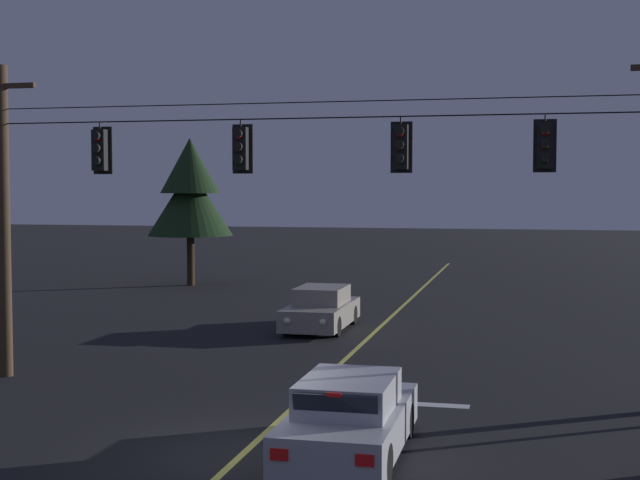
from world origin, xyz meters
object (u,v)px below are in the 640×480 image
(tree_verge_far, at_px, (190,192))
(traffic_light_left_inner, at_px, (241,148))
(traffic_light_centre, at_px, (401,147))
(traffic_light_leftmost, at_px, (100,150))
(car_oncoming_lead, at_px, (321,309))
(traffic_light_right_inner, at_px, (545,145))
(car_waiting_near_lane, at_px, (350,419))

(tree_verge_far, bearing_deg, traffic_light_left_inner, -65.81)
(traffic_light_centre, bearing_deg, traffic_light_leftmost, 180.00)
(traffic_light_leftmost, bearing_deg, tree_verge_far, 105.69)
(traffic_light_leftmost, distance_m, car_oncoming_lead, 10.67)
(traffic_light_leftmost, relative_size, traffic_light_right_inner, 1.00)
(car_waiting_near_lane, bearing_deg, traffic_light_centre, 87.36)
(car_waiting_near_lane, relative_size, tree_verge_far, 0.62)
(traffic_light_left_inner, relative_size, car_waiting_near_lane, 0.28)
(traffic_light_leftmost, relative_size, car_oncoming_lead, 0.28)
(traffic_light_leftmost, height_order, car_oncoming_lead, traffic_light_leftmost)
(traffic_light_leftmost, bearing_deg, traffic_light_centre, 0.00)
(traffic_light_leftmost, distance_m, traffic_light_left_inner, 3.47)
(traffic_light_left_inner, height_order, car_waiting_near_lane, traffic_light_left_inner)
(traffic_light_left_inner, bearing_deg, tree_verge_far, 114.19)
(traffic_light_centre, height_order, traffic_light_right_inner, same)
(traffic_light_left_inner, distance_m, car_waiting_near_lane, 7.49)
(traffic_light_centre, xyz_separation_m, car_waiting_near_lane, (-0.21, -4.58, -4.84))
(traffic_light_centre, relative_size, traffic_light_right_inner, 1.00)
(traffic_light_right_inner, bearing_deg, tree_verge_far, 127.72)
(traffic_light_left_inner, distance_m, tree_verge_far, 22.61)
(traffic_light_left_inner, xyz_separation_m, car_waiting_near_lane, (3.43, -4.58, -4.84))
(traffic_light_leftmost, bearing_deg, car_waiting_near_lane, -33.58)
(traffic_light_centre, distance_m, car_oncoming_lead, 10.86)
(traffic_light_left_inner, bearing_deg, car_waiting_near_lane, -53.18)
(car_oncoming_lead, bearing_deg, car_waiting_near_lane, -74.98)
(traffic_light_leftmost, xyz_separation_m, car_oncoming_lead, (3.27, 8.93, -4.84))
(traffic_light_leftmost, distance_m, traffic_light_centre, 7.10)
(car_waiting_near_lane, distance_m, car_oncoming_lead, 13.99)
(traffic_light_right_inner, bearing_deg, traffic_light_centre, 180.00)
(traffic_light_right_inner, distance_m, car_oncoming_lead, 12.27)
(traffic_light_left_inner, bearing_deg, traffic_light_right_inner, 0.00)
(car_waiting_near_lane, xyz_separation_m, tree_verge_far, (-12.68, 25.18, 3.80))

